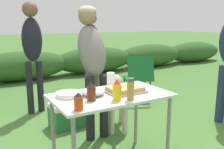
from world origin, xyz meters
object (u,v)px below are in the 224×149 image
(mixing_bowl, at_px, (93,92))
(standing_person_in_red_jacket, at_px, (91,47))
(camp_chair_near_hedge, at_px, (138,75))
(plate_stack, at_px, (68,94))
(paper_cup_stack, at_px, (111,80))
(cooler_box, at_px, (69,114))
(standing_person_with_beanie, at_px, (92,55))
(dog, at_px, (117,95))
(bbq_sauce_bottle, at_px, (91,92))
(hot_sauce_bottle, at_px, (79,102))
(spice_jar, at_px, (131,89))
(folding_table, at_px, (111,102))
(standing_person_in_dark_puffer, at_px, (32,46))
(food_tray, at_px, (125,90))
(mustard_bottle, at_px, (117,91))

(mixing_bowl, height_order, standing_person_in_red_jacket, standing_person_in_red_jacket)
(camp_chair_near_hedge, bearing_deg, plate_stack, -118.68)
(paper_cup_stack, relative_size, cooler_box, 0.31)
(standing_person_with_beanie, bearing_deg, cooler_box, 114.75)
(mixing_bowl, height_order, paper_cup_stack, paper_cup_stack)
(dog, bearing_deg, bbq_sauce_bottle, -105.42)
(camp_chair_near_hedge, bearing_deg, hot_sauce_bottle, -113.14)
(bbq_sauce_bottle, height_order, spice_jar, spice_jar)
(folding_table, distance_m, standing_person_in_red_jacket, 2.32)
(hot_sauce_bottle, bearing_deg, cooler_box, 73.18)
(hot_sauce_bottle, xyz_separation_m, spice_jar, (0.49, 0.01, 0.03))
(standing_person_in_dark_puffer, relative_size, dog, 1.95)
(food_tray, height_order, spice_jar, spice_jar)
(spice_jar, xyz_separation_m, cooler_box, (-0.07, 1.37, -0.66))
(bbq_sauce_bottle, bearing_deg, dog, 48.20)
(spice_jar, bearing_deg, mixing_bowl, 127.30)
(standing_person_with_beanie, height_order, camp_chair_near_hedge, standing_person_with_beanie)
(food_tray, distance_m, dog, 0.98)
(mixing_bowl, height_order, mustard_bottle, mustard_bottle)
(paper_cup_stack, xyz_separation_m, bbq_sauce_bottle, (-0.37, -0.31, 0.00))
(food_tray, height_order, hot_sauce_bottle, hot_sauce_bottle)
(paper_cup_stack, xyz_separation_m, standing_person_in_red_jacket, (0.70, 1.91, 0.15))
(paper_cup_stack, height_order, mustard_bottle, mustard_bottle)
(plate_stack, distance_m, camp_chair_near_hedge, 2.42)
(plate_stack, bearing_deg, spice_jar, -40.22)
(food_tray, xyz_separation_m, bbq_sauce_bottle, (-0.39, -0.07, 0.05))
(standing_person_in_dark_puffer, bearing_deg, paper_cup_stack, -86.30)
(folding_table, height_order, plate_stack, plate_stack)
(folding_table, bearing_deg, standing_person_in_dark_puffer, 97.83)
(folding_table, height_order, dog, folding_table)
(folding_table, relative_size, standing_person_with_beanie, 0.69)
(food_tray, height_order, mixing_bowl, mixing_bowl)
(standing_person_with_beanie, relative_size, standing_person_in_red_jacket, 1.01)
(plate_stack, distance_m, cooler_box, 1.22)
(mixing_bowl, relative_size, hot_sauce_bottle, 1.54)
(standing_person_in_dark_puffer, bearing_deg, cooler_box, -81.85)
(folding_table, bearing_deg, paper_cup_stack, 60.64)
(standing_person_with_beanie, distance_m, dog, 0.70)
(paper_cup_stack, bearing_deg, cooler_box, 99.20)
(mustard_bottle, bearing_deg, mixing_bowl, 114.48)
(mixing_bowl, xyz_separation_m, spice_jar, (0.22, -0.29, 0.06))
(hot_sauce_bottle, relative_size, camp_chair_near_hedge, 0.17)
(folding_table, relative_size, mustard_bottle, 5.93)
(camp_chair_near_hedge, distance_m, cooler_box, 1.62)
(cooler_box, bearing_deg, standing_person_with_beanie, 109.75)
(spice_jar, relative_size, standing_person_in_dark_puffer, 0.11)
(standing_person_in_dark_puffer, height_order, cooler_box, standing_person_in_dark_puffer)
(food_tray, bearing_deg, mixing_bowl, 168.56)
(dog, bearing_deg, spice_jar, -89.10)
(folding_table, height_order, mixing_bowl, mixing_bowl)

